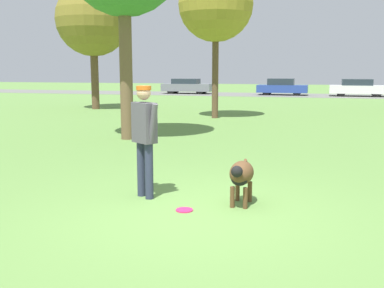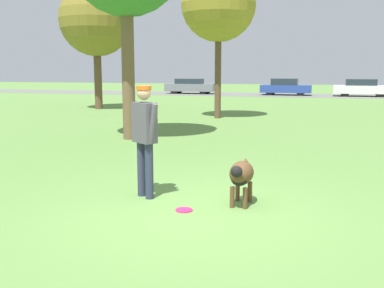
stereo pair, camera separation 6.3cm
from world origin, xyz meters
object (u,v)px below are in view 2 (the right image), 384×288
object	(u,v)px
frisbee	(184,210)
parked_car_blue	(286,87)
tree_far_left	(96,20)
person	(145,132)
tree_mid_center	(219,4)
dog	(241,175)
parked_car_white	(362,88)
parked_car_grey	(191,86)

from	to	relation	value
frisbee	parked_car_blue	size ratio (longest dim) A/B	0.06
frisbee	tree_far_left	world-z (taller)	tree_far_left
person	tree_mid_center	size ratio (longest dim) A/B	0.28
dog	tree_far_left	world-z (taller)	tree_far_left
dog	tree_far_left	size ratio (longest dim) A/B	0.15
tree_mid_center	frisbee	bearing A→B (deg)	-78.71
frisbee	tree_far_left	xyz separation A→B (m)	(-9.57, 15.26, 4.56)
dog	parked_car_blue	world-z (taller)	parked_car_blue
tree_mid_center	parked_car_white	world-z (taller)	tree_mid_center
parked_car_blue	parked_car_white	bearing A→B (deg)	-1.93
person	tree_far_left	xyz separation A→B (m)	(-8.77, 14.77, 3.51)
dog	tree_far_left	xyz separation A→B (m)	(-10.31, 14.76, 4.10)
tree_mid_center	parked_car_blue	world-z (taller)	tree_mid_center
dog	parked_car_blue	distance (m)	31.05
tree_mid_center	parked_car_grey	distance (m)	20.47
tree_far_left	tree_mid_center	bearing A→B (deg)	-20.59
person	tree_mid_center	world-z (taller)	tree_mid_center
tree_far_left	tree_mid_center	distance (m)	7.54
tree_far_left	parked_car_blue	world-z (taller)	tree_far_left
dog	tree_mid_center	size ratio (longest dim) A/B	0.15
dog	parked_car_white	size ratio (longest dim) A/B	0.22
tree_far_left	parked_car_blue	bearing A→B (deg)	63.06
tree_far_left	tree_mid_center	xyz separation A→B (m)	(7.06, -2.65, 0.11)
tree_mid_center	tree_far_left	bearing A→B (deg)	159.41
tree_far_left	parked_car_white	xyz separation A→B (m)	(14.07, 16.00, -3.90)
dog	parked_car_grey	distance (m)	32.58
tree_far_left	frisbee	bearing A→B (deg)	-57.90
tree_mid_center	parked_car_grey	size ratio (longest dim) A/B	1.45
tree_far_left	tree_mid_center	size ratio (longest dim) A/B	1.04
frisbee	parked_car_grey	xyz separation A→B (m)	(-9.43, 31.45, 0.64)
parked_car_blue	parked_car_white	size ratio (longest dim) A/B	0.93
frisbee	tree_far_left	size ratio (longest dim) A/B	0.04
frisbee	parked_car_grey	bearing A→B (deg)	106.70
person	tree_mid_center	bearing A→B (deg)	131.47
dog	tree_far_left	bearing A→B (deg)	-143.83
frisbee	parked_car_blue	xyz separation A→B (m)	(-1.33, 31.48, 0.65)
person	parked_car_white	xyz separation A→B (m)	(5.30, 30.76, -0.39)
parked_car_grey	tree_mid_center	bearing A→B (deg)	-70.32
dog	parked_car_blue	xyz separation A→B (m)	(-2.07, 30.98, 0.19)
parked_car_grey	parked_car_white	world-z (taller)	parked_car_white
frisbee	tree_far_left	bearing A→B (deg)	122.10
person	tree_mid_center	distance (m)	12.76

